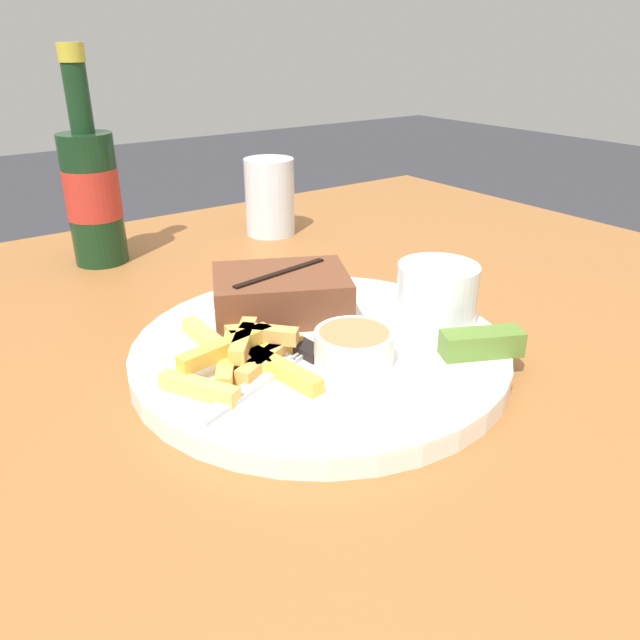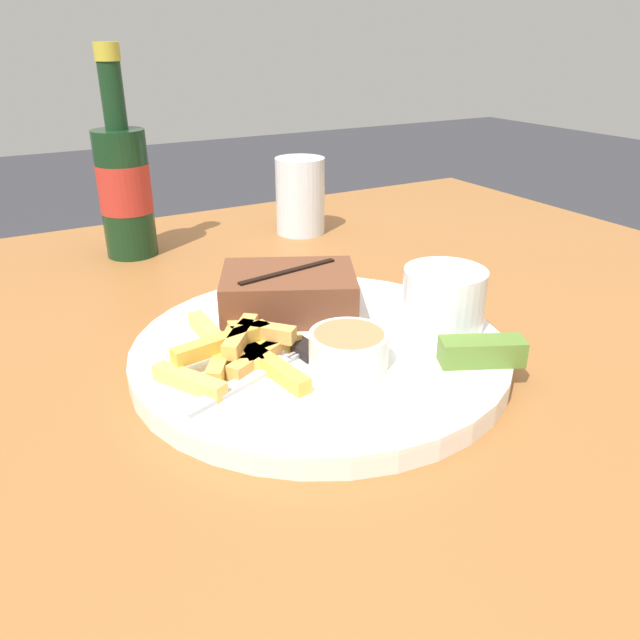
% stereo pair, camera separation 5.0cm
% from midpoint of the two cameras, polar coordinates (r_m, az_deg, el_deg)
% --- Properties ---
extents(dining_table, '(1.14, 1.01, 0.78)m').
position_cam_midpoint_polar(dining_table, '(0.57, -2.58, -12.06)').
color(dining_table, '#935B2D').
rests_on(dining_table, ground_plane).
extents(dinner_plate, '(0.31, 0.31, 0.02)m').
position_cam_midpoint_polar(dinner_plate, '(0.52, -2.79, -2.99)').
color(dinner_plate, white).
rests_on(dinner_plate, dining_table).
extents(steak_portion, '(0.14, 0.13, 0.04)m').
position_cam_midpoint_polar(steak_portion, '(0.56, -6.15, 2.36)').
color(steak_portion, brown).
rests_on(steak_portion, dinner_plate).
extents(fries_pile, '(0.12, 0.15, 0.02)m').
position_cam_midpoint_polar(fries_pile, '(0.48, -9.98, -3.09)').
color(fries_pile, '#E4B54B').
rests_on(fries_pile, dinner_plate).
extents(coleslaw_cup, '(0.07, 0.07, 0.05)m').
position_cam_midpoint_polar(coleslaw_cup, '(0.54, 8.06, 2.64)').
color(coleslaw_cup, white).
rests_on(coleslaw_cup, dinner_plate).
extents(dipping_sauce_cup, '(0.06, 0.06, 0.03)m').
position_cam_midpoint_polar(dipping_sauce_cup, '(0.47, 0.10, -2.45)').
color(dipping_sauce_cup, silver).
rests_on(dipping_sauce_cup, dinner_plate).
extents(pickle_spear, '(0.07, 0.05, 0.02)m').
position_cam_midpoint_polar(pickle_spear, '(0.50, 11.79, -2.16)').
color(pickle_spear, '#567A2D').
rests_on(pickle_spear, dinner_plate).
extents(fork_utensil, '(0.13, 0.06, 0.00)m').
position_cam_midpoint_polar(fork_utensil, '(0.46, -8.85, -5.74)').
color(fork_utensil, '#B7B7BC').
rests_on(fork_utensil, dinner_plate).
extents(knife_utensil, '(0.03, 0.17, 0.01)m').
position_cam_midpoint_polar(knife_utensil, '(0.52, -7.21, -1.17)').
color(knife_utensil, '#B7B7BC').
rests_on(knife_utensil, dinner_plate).
extents(beer_bottle, '(0.06, 0.06, 0.24)m').
position_cam_midpoint_polar(beer_bottle, '(0.78, -21.91, 10.91)').
color(beer_bottle, '#143319').
rests_on(beer_bottle, dining_table).
extents(drinking_glass, '(0.07, 0.07, 0.10)m').
position_cam_midpoint_polar(drinking_glass, '(0.85, -6.35, 11.10)').
color(drinking_glass, silver).
rests_on(drinking_glass, dining_table).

